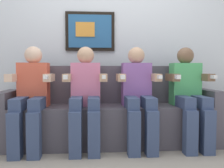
% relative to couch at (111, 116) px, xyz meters
% --- Properties ---
extents(ground_plane, '(6.28, 6.28, 0.00)m').
position_rel_couch_xyz_m(ground_plane, '(0.00, -0.33, -0.31)').
color(ground_plane, '#9E9384').
extents(back_wall_assembly, '(4.83, 0.10, 2.60)m').
position_rel_couch_xyz_m(back_wall_assembly, '(-0.01, 0.44, 0.99)').
color(back_wall_assembly, silver).
rests_on(back_wall_assembly, ground_plane).
extents(couch, '(2.43, 0.58, 0.90)m').
position_rel_couch_xyz_m(couch, '(0.00, 0.00, 0.00)').
color(couch, '#514C56').
rests_on(couch, ground_plane).
extents(person_leftmost, '(0.46, 0.56, 1.11)m').
position_rel_couch_xyz_m(person_leftmost, '(-0.86, -0.17, 0.29)').
color(person_leftmost, '#D8593F').
rests_on(person_leftmost, ground_plane).
extents(person_left_center, '(0.46, 0.56, 1.11)m').
position_rel_couch_xyz_m(person_left_center, '(-0.29, -0.17, 0.29)').
color(person_left_center, pink).
rests_on(person_left_center, ground_plane).
extents(person_right_center, '(0.46, 0.56, 1.11)m').
position_rel_couch_xyz_m(person_right_center, '(0.29, -0.17, 0.29)').
color(person_right_center, '#8C59A5').
rests_on(person_right_center, ground_plane).
extents(person_rightmost, '(0.46, 0.56, 1.11)m').
position_rel_couch_xyz_m(person_rightmost, '(0.86, -0.17, 0.29)').
color(person_rightmost, '#4CB266').
rests_on(person_rightmost, ground_plane).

